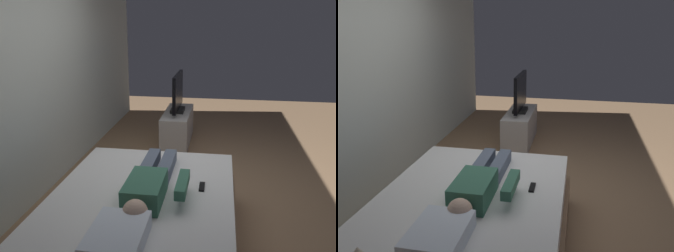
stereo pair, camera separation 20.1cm
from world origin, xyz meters
TOP-DOWN VIEW (x-y plane):
  - ground_plane at (0.00, 0.00)m, footprint 10.00×10.00m
  - back_wall at (0.40, 1.75)m, footprint 6.40×0.10m
  - bed at (-0.98, 0.38)m, footprint 2.00×1.54m
  - pillow at (-1.65, 0.38)m, footprint 0.48×0.34m
  - person at (-0.95, 0.31)m, footprint 1.26×0.46m
  - remote at (-0.80, -0.09)m, footprint 0.15×0.04m
  - tv_stand at (1.79, 0.44)m, footprint 1.10×0.40m
  - tv at (1.79, 0.44)m, footprint 0.88×0.20m

SIDE VIEW (x-z plane):
  - ground_plane at x=0.00m, z-range 0.00..0.00m
  - tv_stand at x=1.79m, z-range 0.00..0.50m
  - bed at x=-0.98m, z-range -0.01..0.53m
  - remote at x=-0.80m, z-range 0.54..0.56m
  - pillow at x=-1.65m, z-range 0.54..0.66m
  - person at x=-0.95m, z-range 0.53..0.71m
  - tv at x=1.79m, z-range 0.49..1.08m
  - back_wall at x=0.40m, z-range 0.00..2.80m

